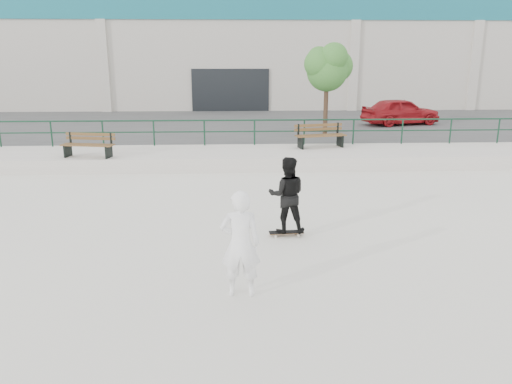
{
  "coord_description": "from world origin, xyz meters",
  "views": [
    {
      "loc": [
        0.15,
        -9.06,
        3.93
      ],
      "look_at": [
        0.66,
        2.0,
        0.92
      ],
      "focal_mm": 35.0,
      "sensor_mm": 36.0,
      "label": 1
    }
  ],
  "objects_px": {
    "bench_left": "(89,145)",
    "seated_skater": "(240,244)",
    "bench_right": "(320,136)",
    "standing_skater": "(287,195)",
    "red_car": "(401,111)",
    "skateboard": "(286,232)",
    "tree": "(328,66)"
  },
  "relations": [
    {
      "from": "red_car",
      "to": "bench_right",
      "type": "bearing_deg",
      "value": 126.03
    },
    {
      "from": "bench_left",
      "to": "standing_skater",
      "type": "distance_m",
      "value": 9.42
    },
    {
      "from": "bench_left",
      "to": "seated_skater",
      "type": "distance_m",
      "value": 11.18
    },
    {
      "from": "tree",
      "to": "seated_skater",
      "type": "xyz_separation_m",
      "value": [
        -4.13,
        -14.85,
        -2.61
      ]
    },
    {
      "from": "bench_left",
      "to": "red_car",
      "type": "distance_m",
      "value": 16.06
    },
    {
      "from": "bench_left",
      "to": "bench_right",
      "type": "relative_size",
      "value": 0.93
    },
    {
      "from": "standing_skater",
      "to": "seated_skater",
      "type": "height_order",
      "value": "seated_skater"
    },
    {
      "from": "tree",
      "to": "bench_left",
      "type": "bearing_deg",
      "value": -152.02
    },
    {
      "from": "red_car",
      "to": "bench_left",
      "type": "bearing_deg",
      "value": 105.64
    },
    {
      "from": "skateboard",
      "to": "standing_skater",
      "type": "bearing_deg",
      "value": -4.24
    },
    {
      "from": "red_car",
      "to": "seated_skater",
      "type": "distance_m",
      "value": 19.99
    },
    {
      "from": "red_car",
      "to": "skateboard",
      "type": "distance_m",
      "value": 16.97
    },
    {
      "from": "bench_right",
      "to": "standing_skater",
      "type": "height_order",
      "value": "standing_skater"
    },
    {
      "from": "red_car",
      "to": "skateboard",
      "type": "bearing_deg",
      "value": 138.7
    },
    {
      "from": "bench_left",
      "to": "tree",
      "type": "distance_m",
      "value": 10.9
    },
    {
      "from": "bench_left",
      "to": "seated_skater",
      "type": "bearing_deg",
      "value": -51.59
    },
    {
      "from": "tree",
      "to": "red_car",
      "type": "bearing_deg",
      "value": 35.22
    },
    {
      "from": "bench_left",
      "to": "red_car",
      "type": "xyz_separation_m",
      "value": [
        13.84,
        8.14,
        0.27
      ]
    },
    {
      "from": "tree",
      "to": "red_car",
      "type": "distance_m",
      "value": 5.99
    },
    {
      "from": "tree",
      "to": "skateboard",
      "type": "relative_size",
      "value": 5.1
    },
    {
      "from": "red_car",
      "to": "seated_skater",
      "type": "xyz_separation_m",
      "value": [
        -8.63,
        -18.03,
        -0.27
      ]
    },
    {
      "from": "tree",
      "to": "skateboard",
      "type": "xyz_separation_m",
      "value": [
        -3.05,
        -11.98,
        -3.46
      ]
    },
    {
      "from": "skateboard",
      "to": "standing_skater",
      "type": "height_order",
      "value": "standing_skater"
    },
    {
      "from": "standing_skater",
      "to": "bench_left",
      "type": "bearing_deg",
      "value": -45.46
    },
    {
      "from": "tree",
      "to": "red_car",
      "type": "xyz_separation_m",
      "value": [
        4.5,
        3.18,
        -2.34
      ]
    },
    {
      "from": "skateboard",
      "to": "seated_skater",
      "type": "height_order",
      "value": "seated_skater"
    },
    {
      "from": "seated_skater",
      "to": "bench_left",
      "type": "bearing_deg",
      "value": -60.06
    },
    {
      "from": "skateboard",
      "to": "seated_skater",
      "type": "distance_m",
      "value": 3.19
    },
    {
      "from": "bench_left",
      "to": "seated_skater",
      "type": "height_order",
      "value": "seated_skater"
    },
    {
      "from": "skateboard",
      "to": "standing_skater",
      "type": "xyz_separation_m",
      "value": [
        0.0,
        0.0,
        0.88
      ]
    },
    {
      "from": "bench_right",
      "to": "skateboard",
      "type": "height_order",
      "value": "bench_right"
    },
    {
      "from": "bench_right",
      "to": "seated_skater",
      "type": "height_order",
      "value": "seated_skater"
    }
  ]
}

